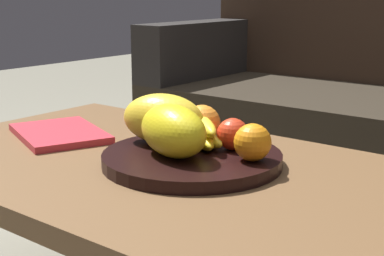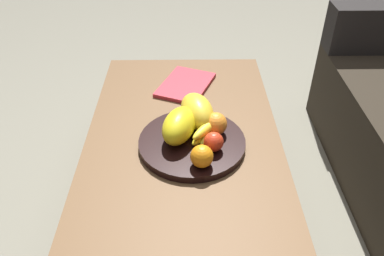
{
  "view_description": "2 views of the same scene",
  "coord_description": "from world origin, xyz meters",
  "px_view_note": "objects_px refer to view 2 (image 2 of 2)",
  "views": [
    {
      "loc": [
        0.71,
        -0.83,
        0.75
      ],
      "look_at": [
        0.04,
        0.03,
        0.48
      ],
      "focal_mm": 53.84,
      "sensor_mm": 36.0,
      "label": 1
    },
    {
      "loc": [
        1.04,
        0.02,
        1.25
      ],
      "look_at": [
        0.04,
        0.03,
        0.48
      ],
      "focal_mm": 36.35,
      "sensor_mm": 36.0,
      "label": 2
    }
  ],
  "objects_px": {
    "apple_front": "(214,142)",
    "magazine": "(186,85)",
    "melon_smaller_beside": "(197,111)",
    "fruit_bowl": "(192,143)",
    "orange_front": "(216,125)",
    "banana_bunch": "(208,131)",
    "orange_left": "(202,156)",
    "melon_large_front": "(179,126)",
    "coffee_table": "(183,148)"
  },
  "relations": [
    {
      "from": "melon_large_front",
      "to": "apple_front",
      "type": "height_order",
      "value": "melon_large_front"
    },
    {
      "from": "orange_front",
      "to": "melon_large_front",
      "type": "bearing_deg",
      "value": -81.29
    },
    {
      "from": "coffee_table",
      "to": "banana_bunch",
      "type": "distance_m",
      "value": 0.13
    },
    {
      "from": "fruit_bowl",
      "to": "magazine",
      "type": "relative_size",
      "value": 1.43
    },
    {
      "from": "orange_front",
      "to": "apple_front",
      "type": "bearing_deg",
      "value": -7.73
    },
    {
      "from": "melon_large_front",
      "to": "magazine",
      "type": "xyz_separation_m",
      "value": [
        -0.37,
        0.02,
        -0.07
      ]
    },
    {
      "from": "coffee_table",
      "to": "melon_smaller_beside",
      "type": "bearing_deg",
      "value": 138.82
    },
    {
      "from": "melon_large_front",
      "to": "orange_front",
      "type": "bearing_deg",
      "value": 98.71
    },
    {
      "from": "melon_large_front",
      "to": "apple_front",
      "type": "xyz_separation_m",
      "value": [
        0.06,
        0.11,
        -0.02
      ]
    },
    {
      "from": "melon_large_front",
      "to": "apple_front",
      "type": "relative_size",
      "value": 2.69
    },
    {
      "from": "coffee_table",
      "to": "orange_left",
      "type": "relative_size",
      "value": 16.43
    },
    {
      "from": "orange_front",
      "to": "banana_bunch",
      "type": "height_order",
      "value": "orange_front"
    },
    {
      "from": "coffee_table",
      "to": "melon_large_front",
      "type": "distance_m",
      "value": 0.12
    },
    {
      "from": "coffee_table",
      "to": "fruit_bowl",
      "type": "xyz_separation_m",
      "value": [
        0.04,
        0.03,
        0.05
      ]
    },
    {
      "from": "orange_front",
      "to": "apple_front",
      "type": "height_order",
      "value": "orange_front"
    },
    {
      "from": "melon_smaller_beside",
      "to": "apple_front",
      "type": "bearing_deg",
      "value": 19.12
    },
    {
      "from": "orange_front",
      "to": "apple_front",
      "type": "xyz_separation_m",
      "value": [
        0.08,
        -0.01,
        -0.01
      ]
    },
    {
      "from": "banana_bunch",
      "to": "orange_front",
      "type": "bearing_deg",
      "value": 123.52
    },
    {
      "from": "orange_left",
      "to": "apple_front",
      "type": "distance_m",
      "value": 0.08
    },
    {
      "from": "magazine",
      "to": "fruit_bowl",
      "type": "bearing_deg",
      "value": 25.46
    },
    {
      "from": "orange_left",
      "to": "apple_front",
      "type": "xyz_separation_m",
      "value": [
        -0.07,
        0.04,
        -0.0
      ]
    },
    {
      "from": "melon_smaller_beside",
      "to": "apple_front",
      "type": "xyz_separation_m",
      "value": [
        0.14,
        0.05,
        -0.02
      ]
    },
    {
      "from": "melon_large_front",
      "to": "banana_bunch",
      "type": "bearing_deg",
      "value": 90.56
    },
    {
      "from": "melon_smaller_beside",
      "to": "orange_front",
      "type": "xyz_separation_m",
      "value": [
        0.06,
        0.06,
        -0.01
      ]
    },
    {
      "from": "fruit_bowl",
      "to": "magazine",
      "type": "height_order",
      "value": "fruit_bowl"
    },
    {
      "from": "apple_front",
      "to": "magazine",
      "type": "distance_m",
      "value": 0.44
    },
    {
      "from": "banana_bunch",
      "to": "magazine",
      "type": "height_order",
      "value": "banana_bunch"
    },
    {
      "from": "coffee_table",
      "to": "melon_large_front",
      "type": "height_order",
      "value": "melon_large_front"
    },
    {
      "from": "fruit_bowl",
      "to": "banana_bunch",
      "type": "bearing_deg",
      "value": 104.76
    },
    {
      "from": "magazine",
      "to": "orange_front",
      "type": "bearing_deg",
      "value": 38.22
    },
    {
      "from": "fruit_bowl",
      "to": "orange_left",
      "type": "bearing_deg",
      "value": 12.77
    },
    {
      "from": "apple_front",
      "to": "orange_front",
      "type": "bearing_deg",
      "value": 172.27
    },
    {
      "from": "orange_front",
      "to": "banana_bunch",
      "type": "bearing_deg",
      "value": -56.48
    },
    {
      "from": "apple_front",
      "to": "fruit_bowl",
      "type": "bearing_deg",
      "value": -126.58
    },
    {
      "from": "melon_large_front",
      "to": "melon_smaller_beside",
      "type": "distance_m",
      "value": 0.1
    },
    {
      "from": "apple_front",
      "to": "melon_large_front",
      "type": "bearing_deg",
      "value": -119.93
    },
    {
      "from": "banana_bunch",
      "to": "coffee_table",
      "type": "bearing_deg",
      "value": -104.78
    },
    {
      "from": "orange_left",
      "to": "fruit_bowl",
      "type": "bearing_deg",
      "value": -167.23
    },
    {
      "from": "melon_large_front",
      "to": "banana_bunch",
      "type": "relative_size",
      "value": 1.12
    },
    {
      "from": "apple_front",
      "to": "banana_bunch",
      "type": "xyz_separation_m",
      "value": [
        -0.06,
        -0.02,
        -0.01
      ]
    },
    {
      "from": "orange_left",
      "to": "magazine",
      "type": "height_order",
      "value": "orange_left"
    },
    {
      "from": "fruit_bowl",
      "to": "orange_left",
      "type": "xyz_separation_m",
      "value": [
        0.12,
        0.03,
        0.05
      ]
    },
    {
      "from": "melon_large_front",
      "to": "banana_bunch",
      "type": "distance_m",
      "value": 0.1
    },
    {
      "from": "coffee_table",
      "to": "apple_front",
      "type": "distance_m",
      "value": 0.16
    },
    {
      "from": "coffee_table",
      "to": "banana_bunch",
      "type": "height_order",
      "value": "banana_bunch"
    },
    {
      "from": "melon_large_front",
      "to": "orange_front",
      "type": "relative_size",
      "value": 2.2
    },
    {
      "from": "melon_smaller_beside",
      "to": "orange_front",
      "type": "bearing_deg",
      "value": 45.12
    },
    {
      "from": "melon_smaller_beside",
      "to": "magazine",
      "type": "height_order",
      "value": "melon_smaller_beside"
    },
    {
      "from": "fruit_bowl",
      "to": "orange_front",
      "type": "relative_size",
      "value": 4.53
    },
    {
      "from": "orange_left",
      "to": "magazine",
      "type": "distance_m",
      "value": 0.51
    }
  ]
}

